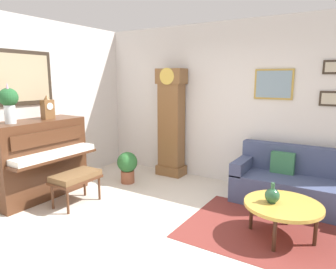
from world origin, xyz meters
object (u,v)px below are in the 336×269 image
at_px(grandfather_clock, 171,125).
at_px(flower_vase, 9,101).
at_px(piano_bench, 76,178).
at_px(potted_plant, 127,165).
at_px(piano, 38,158).
at_px(coffee_table, 283,206).
at_px(mantel_clock, 48,108).
at_px(couch, 301,185).
at_px(green_jug, 272,195).

relative_size(grandfather_clock, flower_vase, 3.50).
distance_m(piano_bench, grandfather_clock, 2.08).
distance_m(flower_vase, potted_plant, 2.15).
xyz_separation_m(piano, flower_vase, (0.00, -0.39, 0.91)).
relative_size(coffee_table, mantel_clock, 2.32).
xyz_separation_m(piano_bench, grandfather_clock, (0.45, 1.95, 0.56)).
bearing_deg(coffee_table, piano_bench, -167.52).
xyz_separation_m(couch, potted_plant, (-2.78, -0.59, 0.01)).
height_order(coffee_table, mantel_clock, mantel_clock).
bearing_deg(piano, green_jug, 10.82).
bearing_deg(flower_vase, grandfather_clock, 63.84).
height_order(piano_bench, green_jug, green_jug).
bearing_deg(piano, couch, 26.85).
bearing_deg(mantel_clock, couch, 23.87).
bearing_deg(flower_vase, couch, 31.62).
relative_size(couch, mantel_clock, 5.00).
height_order(piano, green_jug, piano).
height_order(piano, piano_bench, piano).
bearing_deg(green_jug, coffee_table, 20.40).
xyz_separation_m(coffee_table, mantel_clock, (-3.52, -0.47, 0.99)).
bearing_deg(piano_bench, flower_vase, -147.78).
distance_m(piano, couch, 4.00).
height_order(mantel_clock, potted_plant, mantel_clock).
height_order(piano_bench, mantel_clock, mantel_clock).
height_order(flower_vase, green_jug, flower_vase).
xyz_separation_m(grandfather_clock, green_jug, (2.21, -1.38, -0.46)).
distance_m(piano, green_jug, 3.47).
distance_m(piano, grandfather_clock, 2.38).
bearing_deg(piano, mantel_clock, 89.42).
bearing_deg(coffee_table, piano, -168.85).
height_order(flower_vase, potted_plant, flower_vase).
distance_m(mantel_clock, green_jug, 3.54).
xyz_separation_m(piano, mantel_clock, (0.00, 0.23, 0.77)).
distance_m(flower_vase, green_jug, 3.70).
distance_m(mantel_clock, flower_vase, 0.63).
xyz_separation_m(green_jug, potted_plant, (-2.63, 0.56, -0.18)).
bearing_deg(mantel_clock, piano, -90.58).
bearing_deg(potted_plant, green_jug, -12.06).
relative_size(piano, piano_bench, 2.06).
height_order(piano_bench, grandfather_clock, grandfather_clock).
bearing_deg(couch, green_jug, -97.68).
relative_size(flower_vase, green_jug, 2.42).
height_order(coffee_table, green_jug, green_jug).
xyz_separation_m(couch, mantel_clock, (-3.56, -1.57, 1.07)).
relative_size(coffee_table, green_jug, 3.67).
height_order(coffee_table, flower_vase, flower_vase).
distance_m(grandfather_clock, coffee_table, 2.75).
bearing_deg(mantel_clock, potted_plant, 51.87).
xyz_separation_m(piano_bench, couch, (2.82, 1.72, -0.09)).
relative_size(piano_bench, mantel_clock, 1.84).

